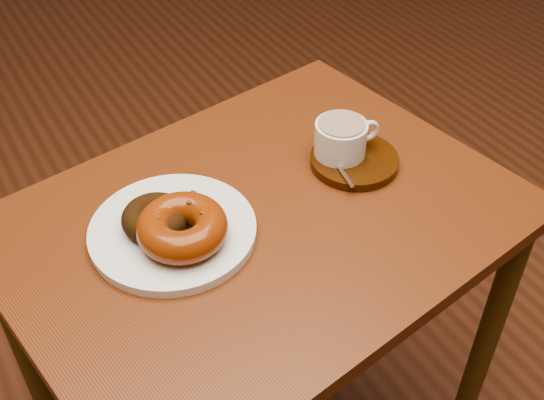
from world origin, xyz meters
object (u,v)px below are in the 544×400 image
cafe_table (261,266)px  saucer (354,160)px  donut_plate (173,231)px  coffee_cup (342,138)px

cafe_table → saucer: (0.19, 0.03, 0.12)m
donut_plate → coffee_cup: bearing=3.8°
cafe_table → coffee_cup: bearing=6.3°
cafe_table → saucer: saucer is taller
cafe_table → saucer: bearing=-0.7°
donut_plate → saucer: bearing=-0.1°
coffee_cup → cafe_table: bearing=-155.8°
saucer → coffee_cup: (-0.01, 0.02, 0.04)m
saucer → coffee_cup: size_ratio=1.29×
cafe_table → coffee_cup: (0.18, 0.05, 0.16)m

